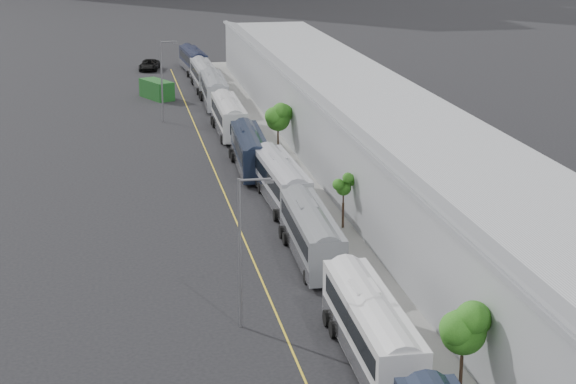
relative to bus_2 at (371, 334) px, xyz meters
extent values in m
cube|color=gray|center=(6.62, 21.08, -1.54)|extent=(10.00, 170.00, 0.12)
cube|color=gold|center=(-3.88, 21.08, -1.59)|extent=(0.12, 160.00, 0.02)
cube|color=gray|center=(10.62, 21.08, 1.80)|extent=(12.00, 160.00, 6.80)
cube|color=gray|center=(10.62, 21.08, 4.25)|extent=(12.45, 160.40, 2.57)
cube|color=gray|center=(4.72, 21.08, 5.40)|extent=(0.30, 160.00, 0.40)
cube|color=silver|center=(0.00, 0.02, 0.32)|extent=(2.81, 12.98, 3.13)
cube|color=black|center=(0.00, -0.17, 0.88)|extent=(2.84, 11.43, 1.07)
cube|color=silver|center=(0.00, 0.02, -0.68)|extent=(2.85, 12.72, 1.00)
cube|color=silver|center=(0.00, 1.52, 2.04)|extent=(1.33, 2.21, 0.30)
cube|color=slate|center=(0.12, 16.07, 0.24)|extent=(2.81, 12.49, 3.01)
cube|color=black|center=(0.12, 15.88, 0.79)|extent=(2.83, 11.00, 1.02)
cube|color=silver|center=(0.12, 16.07, -0.72)|extent=(2.84, 12.24, 0.96)
cube|color=slate|center=(0.12, 17.51, 1.89)|extent=(1.30, 2.14, 0.29)
cube|color=#A4A5AE|center=(0.41, 29.45, 0.29)|extent=(2.85, 12.76, 3.08)
cube|color=black|center=(0.41, 29.26, 0.84)|extent=(2.87, 11.24, 1.05)
cube|color=silver|center=(0.41, 29.45, -0.70)|extent=(2.88, 12.51, 0.99)
cube|color=#A4A5AE|center=(0.41, 30.92, 1.97)|extent=(1.32, 2.18, 0.29)
cube|color=black|center=(-0.56, 40.45, 0.26)|extent=(3.01, 12.59, 3.03)
cube|color=black|center=(-0.56, 40.26, 0.80)|extent=(3.01, 11.10, 1.03)
cube|color=silver|center=(-0.56, 40.45, -0.71)|extent=(3.04, 12.35, 0.97)
cube|color=black|center=(-0.56, 41.90, 1.91)|extent=(1.34, 2.17, 0.29)
cube|color=silver|center=(-0.63, 55.86, 0.31)|extent=(2.72, 12.87, 3.11)
cube|color=black|center=(-0.63, 55.67, 0.87)|extent=(2.76, 11.33, 1.06)
cube|color=silver|center=(-0.63, 55.86, -0.69)|extent=(2.76, 12.61, 1.00)
cube|color=silver|center=(-0.63, 57.35, 2.01)|extent=(1.31, 2.19, 0.30)
cube|color=gray|center=(-0.45, 71.80, 0.31)|extent=(2.98, 12.96, 3.12)
cube|color=black|center=(-0.45, 71.61, 0.87)|extent=(2.99, 11.41, 1.06)
cube|color=silver|center=(-0.45, 71.80, -0.69)|extent=(3.01, 12.70, 1.00)
cube|color=gray|center=(-0.45, 73.29, 2.02)|extent=(1.36, 2.22, 0.30)
cube|color=#A4A6AE|center=(-0.56, 83.70, 0.23)|extent=(2.57, 12.33, 2.98)
cube|color=black|center=(-0.56, 83.51, 0.76)|extent=(2.62, 10.86, 1.01)
cube|color=silver|center=(-0.56, 83.70, -0.73)|extent=(2.61, 12.09, 0.95)
cube|color=#A4A6AE|center=(-0.56, 85.12, 1.86)|extent=(1.25, 2.09, 0.28)
cube|color=black|center=(-0.70, 97.80, 0.20)|extent=(3.23, 12.26, 2.94)
cube|color=black|center=(-0.70, 97.61, 0.73)|extent=(3.19, 10.81, 1.00)
cube|color=silver|center=(-0.70, 97.80, -0.74)|extent=(3.25, 12.02, 0.94)
cube|color=black|center=(-0.70, 99.20, 1.81)|extent=(1.35, 2.13, 0.28)
cylinder|color=black|center=(3.29, -4.74, 0.37)|extent=(0.18, 0.18, 3.92)
sphere|color=#1A5A14|center=(3.29, -4.74, 2.34)|extent=(2.27, 2.27, 2.27)
cylinder|color=black|center=(3.83, 22.02, 0.17)|extent=(0.18, 0.18, 3.54)
sphere|color=#1A5A14|center=(3.83, 22.02, 1.83)|extent=(1.18, 1.18, 1.18)
cylinder|color=black|center=(3.22, 46.95, 0.21)|extent=(0.18, 0.18, 3.62)
sphere|color=#1A5A14|center=(3.22, 46.95, 2.08)|extent=(2.40, 2.40, 2.40)
cylinder|color=#59595E|center=(-6.20, 5.72, 2.87)|extent=(0.18, 0.18, 8.93)
cylinder|color=#59595E|center=(-5.30, 5.72, 7.23)|extent=(1.80, 0.14, 0.14)
cube|color=#59595E|center=(-4.50, 5.72, 7.08)|extent=(0.50, 0.22, 0.18)
cylinder|color=#59595E|center=(-7.27, 63.12, 3.02)|extent=(0.18, 0.18, 9.24)
cylinder|color=#59595E|center=(-6.37, 63.12, 7.54)|extent=(1.80, 0.14, 0.14)
cube|color=#59595E|center=(-5.57, 63.12, 7.39)|extent=(0.50, 0.22, 0.18)
cube|color=#154718|center=(-7.20, 77.57, -0.41)|extent=(4.35, 6.03, 2.37)
imported|color=black|center=(-7.09, 100.84, -0.79)|extent=(3.66, 6.20, 1.62)
camera|label=1|loc=(-12.90, -45.28, 21.64)|focal=60.00mm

